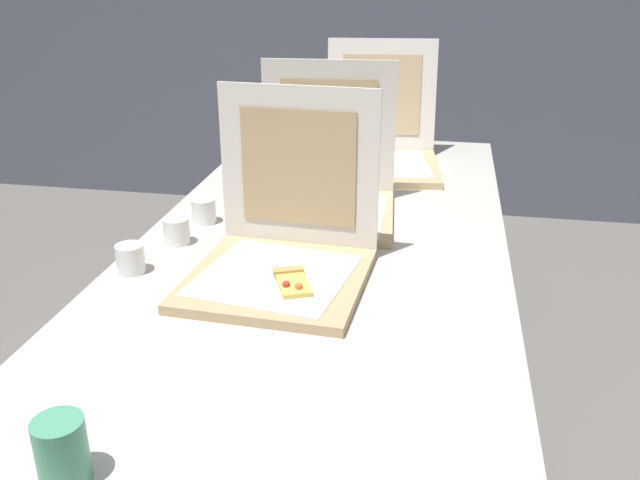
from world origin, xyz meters
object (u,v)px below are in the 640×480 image
cup_white_near_left (130,259)px  cup_printed_front (62,451)px  cup_white_far (264,177)px  pizza_box_front (282,253)px  napkin_pile (311,477)px  table (323,256)px  cup_white_mid (204,211)px  pizza_box_middle (324,194)px  pizza_box_back (380,150)px  cup_white_near_center (177,231)px

cup_white_near_left → cup_printed_front: size_ratio=0.68×
cup_printed_front → cup_white_near_left: bearing=107.1°
cup_white_far → cup_printed_front: bearing=-87.7°
pizza_box_front → napkin_pile: pizza_box_front is taller
pizza_box_front → cup_printed_front: 0.69m
table → cup_white_far: bearing=124.5°
table → cup_white_mid: size_ratio=30.86×
table → pizza_box_middle: size_ratio=4.98×
cup_white_far → pizza_box_back: bearing=41.8°
cup_white_near_center → napkin_pile: size_ratio=0.34×
table → napkin_pile: size_ratio=10.60×
pizza_box_back → cup_white_far: size_ratio=7.30×
pizza_box_middle → cup_white_near_center: pizza_box_middle is taller
pizza_box_front → cup_white_near_left: 0.34m
pizza_box_front → napkin_pile: size_ratio=2.09×
pizza_box_middle → napkin_pile: pizza_box_middle is taller
cup_printed_front → cup_white_near_center: bearing=100.7°
cup_white_near_center → cup_white_near_left: 0.18m
pizza_box_front → table: bearing=81.2°
pizza_box_middle → table: bearing=-85.3°
pizza_box_front → cup_white_near_center: size_ratio=6.09×
table → pizza_box_back: bearing=83.2°
cup_white_near_left → napkin_pile: cup_white_near_left is taller
pizza_box_front → pizza_box_middle: same height
table → cup_white_mid: (-0.33, 0.05, 0.08)m
pizza_box_front → cup_white_near_left: size_ratio=6.09×
pizza_box_front → cup_white_far: (-0.20, 0.59, -0.02)m
table → pizza_box_back: size_ratio=4.23×
pizza_box_middle → cup_white_far: 0.29m
pizza_box_middle → cup_printed_front: size_ratio=4.21×
pizza_box_middle → pizza_box_front: bearing=-97.7°
pizza_box_back → cup_white_near_left: 1.03m
cup_white_far → table: bearing=-55.5°
table → cup_white_near_center: cup_white_near_center is taller
table → pizza_box_front: bearing=-102.2°
cup_white_far → napkin_pile: (0.38, -1.20, -0.03)m
table → cup_white_far: 0.44m
cup_white_far → cup_white_near_left: bearing=-102.9°
cup_white_near_left → cup_printed_front: cup_printed_front is taller
pizza_box_back → cup_white_near_center: pizza_box_back is taller
pizza_box_back → cup_white_near_left: (-0.47, -0.91, -0.02)m
cup_printed_front → pizza_box_front: bearing=77.8°
table → cup_white_near_center: size_ratio=30.86×
cup_white_far → pizza_box_middle: bearing=-40.4°
pizza_box_front → pizza_box_middle: size_ratio=0.98×
pizza_box_front → pizza_box_middle: 0.40m
table → cup_white_near_left: size_ratio=30.86×
pizza_box_front → cup_printed_front: (-0.15, -0.67, -0.01)m
table → pizza_box_front: (-0.05, -0.23, 0.11)m
cup_white_near_left → cup_white_far: size_ratio=1.00×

